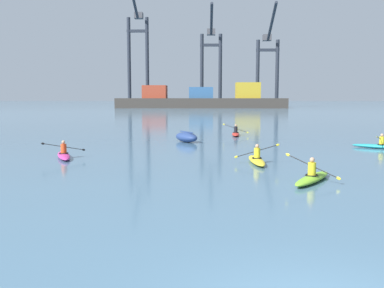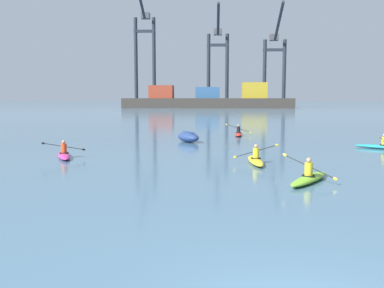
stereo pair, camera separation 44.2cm
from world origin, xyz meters
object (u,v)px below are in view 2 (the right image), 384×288
at_px(kayak_red, 238,134).
at_px(kayak_yellow, 256,160).
at_px(gantry_crane_west, 145,48).
at_px(gantry_crane_west_mid, 218,58).
at_px(kayak_lime, 309,178).
at_px(container_barge, 209,100).
at_px(kayak_magenta, 64,154).
at_px(kayak_teal, 382,146).
at_px(gantry_crane_east_mid, 275,59).

relative_size(kayak_red, kayak_yellow, 1.00).
bearing_deg(kayak_yellow, gantry_crane_west, 101.43).
bearing_deg(kayak_red, gantry_crane_west, 103.01).
bearing_deg(gantry_crane_west_mid, kayak_lime, -88.99).
xyz_separation_m(container_barge, kayak_magenta, (-6.40, -110.89, -2.32)).
xyz_separation_m(gantry_crane_west_mid, kayak_lime, (2.31, -131.01, -16.37)).
relative_size(gantry_crane_west, kayak_magenta, 11.19).
distance_m(gantry_crane_west_mid, kayak_teal, 121.45).
bearing_deg(gantry_crane_east_mid, kayak_yellow, -98.24).
height_order(kayak_red, kayak_magenta, kayak_red).
height_order(gantry_crane_east_mid, kayak_red, gantry_crane_east_mid).
height_order(kayak_yellow, kayak_magenta, kayak_yellow).
relative_size(kayak_lime, kayak_magenta, 0.95).
distance_m(kayak_yellow, kayak_magenta, 10.15).
relative_size(gantry_crane_east_mid, kayak_lime, 9.71).
height_order(gantry_crane_west, kayak_lime, gantry_crane_west).
height_order(kayak_lime, kayak_yellow, kayak_lime).
relative_size(container_barge, kayak_magenta, 15.36).
xyz_separation_m(container_barge, kayak_teal, (12.13, -106.01, -2.32)).
bearing_deg(kayak_magenta, container_barge, 86.70).
relative_size(kayak_yellow, kayak_magenta, 1.01).
bearing_deg(gantry_crane_west_mid, kayak_red, -89.60).
bearing_deg(kayak_yellow, kayak_magenta, 171.50).
height_order(container_barge, gantry_crane_east_mid, gantry_crane_east_mid).
relative_size(gantry_crane_west, gantry_crane_west_mid, 1.18).
height_order(gantry_crane_west, kayak_red, gantry_crane_west).
xyz_separation_m(gantry_crane_west, kayak_magenta, (15.22, -123.43, -19.36)).
distance_m(container_barge, kayak_magenta, 111.10).
distance_m(container_barge, kayak_teal, 106.73).
distance_m(kayak_red, kayak_magenta, 17.22).
height_order(kayak_red, kayak_yellow, kayak_red).
bearing_deg(kayak_magenta, kayak_teal, 14.75).
xyz_separation_m(kayak_teal, kayak_yellow, (-8.49, -6.38, 0.00)).
height_order(gantry_crane_west, kayak_magenta, gantry_crane_west).
bearing_deg(kayak_magenta, kayak_lime, -27.92).
bearing_deg(gantry_crane_west_mid, gantry_crane_east_mid, -9.28).
bearing_deg(gantry_crane_east_mid, gantry_crane_west_mid, 170.72).
bearing_deg(gantry_crane_west, kayak_magenta, -82.97).
bearing_deg(kayak_teal, kayak_magenta, -165.25).
height_order(container_barge, kayak_yellow, container_barge).
height_order(kayak_teal, kayak_yellow, kayak_yellow).
xyz_separation_m(kayak_lime, kayak_magenta, (-11.61, 6.15, 0.00)).
bearing_deg(kayak_yellow, gantry_crane_west_mid, 90.34).
bearing_deg(gantry_crane_west, gantry_crane_west_mid, 3.35).
distance_m(container_barge, kayak_lime, 117.18).
distance_m(kayak_teal, kayak_magenta, 19.16).
relative_size(container_barge, kayak_lime, 16.18).
bearing_deg(kayak_yellow, container_barge, 91.85).
bearing_deg(kayak_lime, gantry_crane_west, 101.70).
height_order(gantry_crane_west_mid, kayak_magenta, gantry_crane_west_mid).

